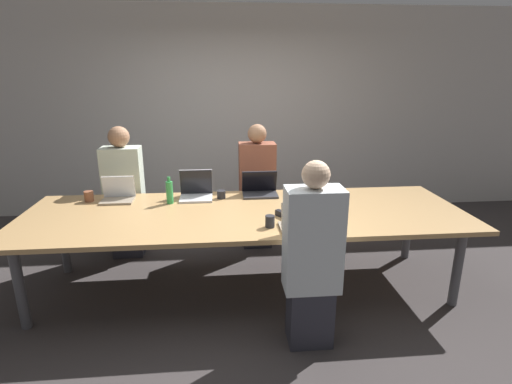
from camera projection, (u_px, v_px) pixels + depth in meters
name	position (u px, v px, depth m)	size (l,w,h in m)	color
ground_plane	(246.00, 286.00, 3.79)	(24.00, 24.00, 0.00)	#383333
curtain_wall	(234.00, 113.00, 5.52)	(12.00, 0.06, 2.80)	#BCB7B2
conference_table	(245.00, 217.00, 3.58)	(3.93, 1.29, 0.76)	tan
laptop_far_left	(118.00, 193.00, 3.86)	(0.31, 0.23, 0.24)	gray
person_far_left	(125.00, 195.00, 4.26)	(0.40, 0.24, 1.42)	#2D2D38
cup_far_left	(89.00, 196.00, 3.83)	(0.09, 0.09, 0.10)	brown
laptop_near_midright	(303.00, 222.00, 3.13)	(0.36, 0.24, 0.24)	gray
person_near_midright	(312.00, 260.00, 2.84)	(0.40, 0.24, 1.40)	#2D2D38
cup_near_midright	(270.00, 221.00, 3.20)	(0.08, 0.08, 0.10)	#232328
bottle_near_midright	(331.00, 212.00, 3.28)	(0.08, 0.08, 0.22)	#ADD1E0
laptop_far_center	(260.00, 188.00, 4.03)	(0.36, 0.24, 0.24)	#333338
person_far_center	(257.00, 189.00, 4.50)	(0.40, 0.24, 1.41)	#2D2D38
laptop_far_midleft	(196.00, 190.00, 3.94)	(0.32, 0.27, 0.28)	silver
cup_far_midleft	(221.00, 195.00, 3.92)	(0.08, 0.08, 0.08)	#232328
bottle_far_midleft	(170.00, 192.00, 3.76)	(0.06, 0.06, 0.26)	green
stapler	(282.00, 214.00, 3.43)	(0.11, 0.15, 0.05)	black
notebook	(311.00, 213.00, 3.51)	(0.21, 0.19, 0.02)	silver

